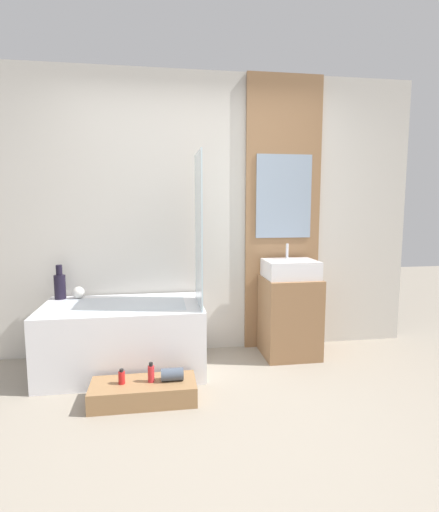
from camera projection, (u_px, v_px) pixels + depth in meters
name	position (u px, v px, depth m)	size (l,w,h in m)	color
ground_plane	(225.00, 441.00, 2.38)	(12.00, 12.00, 0.00)	gray
wall_tiled_back	(198.00, 215.00, 3.76)	(4.20, 0.06, 2.60)	beige
wall_wood_accent	(283.00, 213.00, 3.83)	(0.73, 0.04, 2.60)	#8E6642
bathtub	(124.00, 337.00, 3.36)	(1.32, 0.77, 0.57)	white
glass_shower_screen	(199.00, 230.00, 3.23)	(0.01, 0.51, 1.24)	silver
wooden_step_bench	(144.00, 392.00, 2.84)	(0.74, 0.32, 0.14)	#997047
vanity_cabinet	(289.00, 317.00, 3.70)	(0.49, 0.47, 0.73)	#8E6642
sink	(290.00, 269.00, 3.64)	(0.47, 0.38, 0.31)	white
vase_tall_dark	(60.00, 285.00, 3.50)	(0.10, 0.10, 0.30)	black
vase_round_light	(78.00, 292.00, 3.53)	(0.10, 0.10, 0.10)	silver
bottle_soap_primary	(122.00, 377.00, 2.81)	(0.05, 0.05, 0.11)	red
bottle_soap_secondary	(151.00, 373.00, 2.83)	(0.05, 0.05, 0.14)	red
towel_roll	(172.00, 374.00, 2.86)	(0.09, 0.09, 0.16)	#4C5666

